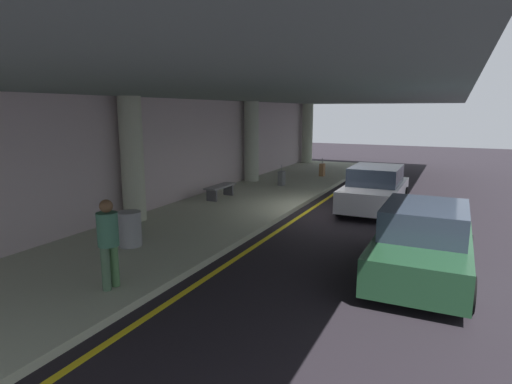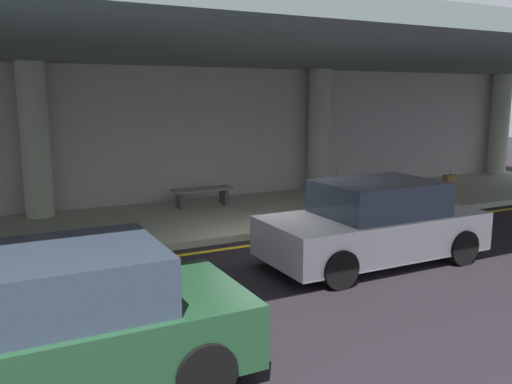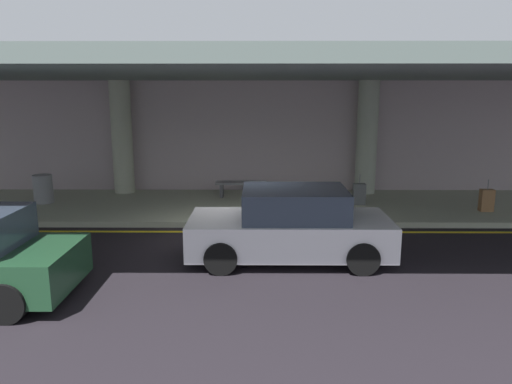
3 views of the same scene
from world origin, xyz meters
The scene contains 13 objects.
ground_plane centered at (0.00, 0.00, 0.00)m, with size 60.00×60.00×0.00m, color black.
sidewalk centered at (0.00, 3.10, 0.07)m, with size 26.00×4.20×0.15m, color #ACB299.
lane_stripe_yellow centered at (0.00, 0.63, 0.00)m, with size 26.00×0.14×0.01m, color yellow.
support_column_far_left centered at (-4.00, 4.78, 1.97)m, with size 0.67×0.67×3.65m, color #B2B79F.
support_column_left_mid centered at (4.00, 4.78, 1.97)m, with size 0.67×0.67×3.65m, color #ABB39F.
support_column_center centered at (12.00, 4.78, 1.97)m, with size 0.67×0.67×3.65m, color #AEB99D.
ceiling_overhang centered at (0.00, 2.60, 3.95)m, with size 28.00×13.20×0.30m, color slate.
terminal_back_wall centered at (0.00, 5.35, 1.90)m, with size 26.00×0.30×3.80m, color #BAA9AE.
car_dark_green centered at (-4.62, -3.35, 0.71)m, with size 4.10×1.92×1.50m.
car_white centered at (1.14, -1.35, 0.71)m, with size 4.10×1.92×1.50m.
suitcase_upright_primary centered at (6.85, 2.23, 0.46)m, with size 0.36×0.22×0.90m.
suitcase_upright_secondary centered at (3.46, 3.05, 0.46)m, with size 0.36×0.22×0.90m.
bench_metal centered at (-0.09, 4.09, 0.50)m, with size 1.60×0.50×0.48m.
Camera 2 is at (-5.04, -8.74, 3.00)m, focal length 37.22 mm.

